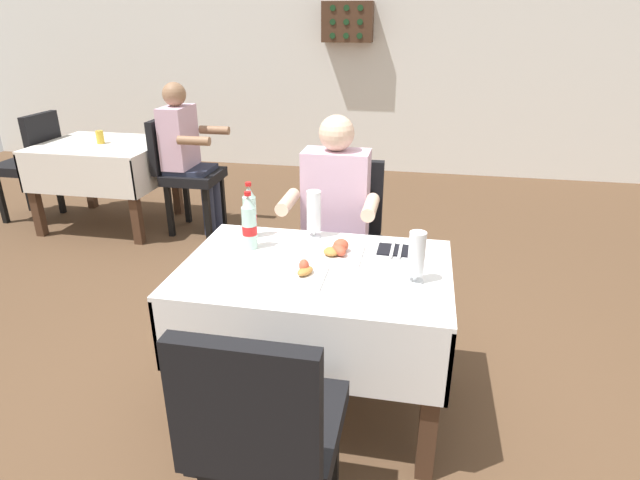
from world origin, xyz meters
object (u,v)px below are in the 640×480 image
Objects in this scene: background_chair_left at (32,160)px; seated_diner_far at (334,217)px; chair_far_diner_seat at (343,237)px; background_chair_right at (183,168)px; beer_glass_middle at (314,213)px; main_dining_table at (316,301)px; background_patron at (186,150)px; background_table_tumbler at (100,137)px; plate_near_camera at (300,274)px; cola_bottle_secondary at (249,224)px; cola_bottle_primary at (250,213)px; plate_far_diner at (338,251)px; background_dining_table at (105,163)px; beer_glass_left at (417,256)px; chair_near_camera_side at (265,429)px; napkin_cutlery_set at (396,250)px.

seated_diner_far is at bearing -24.18° from background_chair_left.
background_chair_right is (-1.56, 1.23, 0.00)m from chair_far_diner_seat.
main_dining_table is at bearing -77.04° from beer_glass_middle.
beer_glass_middle is at bearing -49.62° from background_patron.
background_chair_left is at bearing 150.10° from beer_glass_middle.
beer_glass_middle reaches higher than background_table_tumbler.
cola_bottle_secondary is at bearing 140.04° from plate_near_camera.
cola_bottle_primary reaches higher than background_chair_left.
background_table_tumbler is (-2.36, 1.88, 0.03)m from plate_far_diner.
plate_near_camera is (-0.04, -0.11, 0.19)m from main_dining_table.
background_chair_right is at bearing 0.00° from background_dining_table.
beer_glass_left is (0.46, 0.05, 0.10)m from plate_near_camera.
main_dining_table is at bearing -52.23° from background_chair_right.
chair_far_diner_seat reaches higher than beer_glass_left.
chair_far_diner_seat is (-0.00, 0.79, -0.01)m from main_dining_table.
cola_bottle_secondary reaches higher than plate_far_diner.
background_patron reaches higher than background_chair_right.
beer_glass_middle is 0.22× the size of background_dining_table.
beer_glass_left is (0.35, -0.19, 0.09)m from plate_far_diner.
plate_near_camera is 0.96× the size of beer_glass_middle.
beer_glass_left is at bearing -37.49° from background_dining_table.
cola_bottle_primary is 0.14m from cola_bottle_secondary.
main_dining_table is 0.79m from chair_near_camera_side.
background_dining_table is at bearing 149.30° from seated_diner_far.
beer_glass_left is at bearing -8.60° from main_dining_table.
main_dining_table is at bearing -87.05° from seated_diner_far.
seated_diner_far is 0.56m from cola_bottle_primary.
plate_far_diner is 3.63m from background_chair_left.
napkin_cutlery_set is at bearing -28.12° from background_chair_left.
seated_diner_far is 1.00× the size of background_patron.
plate_far_diner is 0.82× the size of cola_bottle_secondary.
main_dining_table is 5.00× the size of beer_glass_middle.
napkin_cutlery_set is at bearing 21.39° from plate_far_diner.
cola_bottle_primary is (-0.34, -0.41, 0.15)m from seated_diner_far.
seated_diner_far is at bearing 50.50° from cola_bottle_primary.
main_dining_table is 5.36× the size of beer_glass_left.
beer_glass_middle is (-0.15, 0.20, 0.10)m from plate_far_diner.
chair_near_camera_side is 3.61m from background_table_tumbler.
background_dining_table is at bearing -0.00° from background_chair_left.
napkin_cutlery_set is at bearing -2.99° from cola_bottle_primary.
seated_diner_far reaches higher than background_chair_right.
chair_far_diner_seat is 0.70m from plate_far_diner.
plate_near_camera is 0.27m from plate_far_diner.
cola_bottle_secondary is at bearing -43.95° from background_dining_table.
chair_far_diner_seat is at bearing -39.09° from background_patron.
background_patron reaches higher than beer_glass_left.
chair_far_diner_seat is 0.79m from cola_bottle_secondary.
background_chair_right is at bearing 0.98° from background_table_tumbler.
seated_diner_far reaches higher than beer_glass_left.
plate_far_diner reaches higher than background_dining_table.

